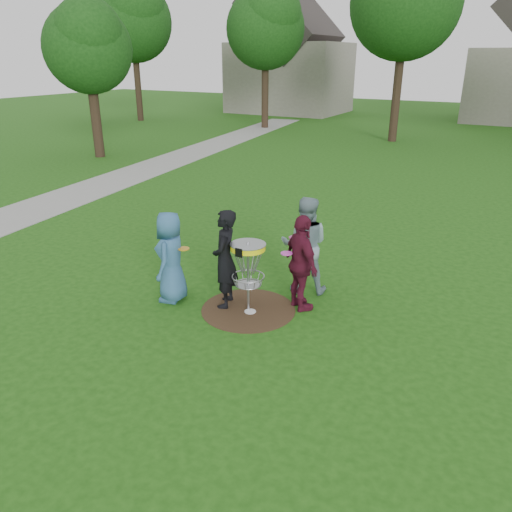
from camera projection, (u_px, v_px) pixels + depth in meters
The scene contains 11 objects.
ground at pixel (248, 310), 9.53m from camera, with size 100.00×100.00×0.00m, color #19470F.
dirt_patch at pixel (248, 309), 9.52m from camera, with size 1.80×1.80×0.01m, color #47331E.
concrete_path at pixel (135, 173), 20.53m from camera, with size 2.20×40.00×0.02m, color #9E9E99.
player_blue at pixel (171, 257), 9.61m from camera, with size 0.88×0.57×1.80m, color #305C84.
player_black at pixel (225, 259), 9.37m from camera, with size 0.70×0.46×1.92m, color black.
player_grey at pixel (305, 245), 9.95m from camera, with size 0.96×0.75×1.99m, color gray.
player_maroon at pixel (301, 264), 9.24m from camera, with size 1.09×0.45×1.86m, color #551327.
disc_on_grass at pixel (250, 312), 9.43m from camera, with size 0.22×0.22×0.02m, color white.
disc_golf_basket at pixel (248, 260), 9.14m from camera, with size 0.66×0.67×1.38m.
held_discs at pixel (251, 247), 9.37m from camera, with size 2.07×1.53×0.13m.
tree_row at pixel (472, 17), 23.75m from camera, with size 51.20×17.42×9.90m.
Camera 1 is at (4.25, -7.31, 4.51)m, focal length 35.00 mm.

